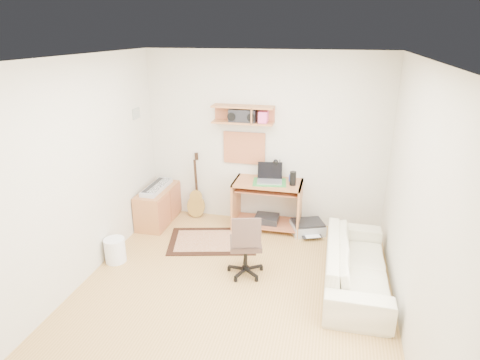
% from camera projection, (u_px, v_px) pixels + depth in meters
% --- Properties ---
extents(floor, '(3.60, 4.00, 0.01)m').
position_uv_depth(floor, '(232.00, 293.00, 4.70)').
color(floor, tan).
rests_on(floor, ground).
extents(ceiling, '(3.60, 4.00, 0.01)m').
position_uv_depth(ceiling, '(230.00, 58.00, 3.79)').
color(ceiling, white).
rests_on(ceiling, ground).
extents(back_wall, '(3.60, 0.01, 2.60)m').
position_uv_depth(back_wall, '(264.00, 140.00, 6.08)').
color(back_wall, beige).
rests_on(back_wall, ground).
extents(left_wall, '(0.01, 4.00, 2.60)m').
position_uv_depth(left_wall, '(77.00, 175.00, 4.63)').
color(left_wall, beige).
rests_on(left_wall, ground).
extents(right_wall, '(0.01, 4.00, 2.60)m').
position_uv_depth(right_wall, '(416.00, 204.00, 3.86)').
color(right_wall, beige).
rests_on(right_wall, ground).
extents(wall_shelf, '(0.90, 0.25, 0.26)m').
position_uv_depth(wall_shelf, '(243.00, 115.00, 5.88)').
color(wall_shelf, '#B67140').
rests_on(wall_shelf, back_wall).
extents(cork_board, '(0.64, 0.03, 0.49)m').
position_uv_depth(cork_board, '(244.00, 148.00, 6.16)').
color(cork_board, '#A88154').
rests_on(cork_board, back_wall).
extents(wall_photo, '(0.02, 0.20, 0.15)m').
position_uv_depth(wall_photo, '(136.00, 113.00, 5.85)').
color(wall_photo, '#4C8CBF').
rests_on(wall_photo, left_wall).
extents(desk, '(1.00, 0.55, 0.75)m').
position_uv_depth(desk, '(267.00, 205.00, 6.12)').
color(desk, '#B67140').
rests_on(desk, floor).
extents(laptop, '(0.41, 0.41, 0.28)m').
position_uv_depth(laptop, '(270.00, 174.00, 5.92)').
color(laptop, silver).
rests_on(laptop, desk).
extents(speaker, '(0.09, 0.09, 0.20)m').
position_uv_depth(speaker, '(293.00, 178.00, 5.83)').
color(speaker, black).
rests_on(speaker, desk).
extents(desk_lamp, '(0.11, 0.11, 0.32)m').
position_uv_depth(desk_lamp, '(280.00, 169.00, 6.03)').
color(desk_lamp, black).
rests_on(desk_lamp, desk).
extents(pencil_cup, '(0.07, 0.07, 0.10)m').
position_uv_depth(pencil_cup, '(291.00, 178.00, 5.99)').
color(pencil_cup, '#3840A9').
rests_on(pencil_cup, desk).
extents(boombox, '(0.39, 0.18, 0.20)m').
position_uv_depth(boombox, '(243.00, 116.00, 5.89)').
color(boombox, black).
rests_on(boombox, wall_shelf).
extents(rug, '(1.38, 1.08, 0.02)m').
position_uv_depth(rug, '(212.00, 241.00, 5.84)').
color(rug, '#CCB489').
rests_on(rug, floor).
extents(task_chair, '(0.53, 0.53, 0.84)m').
position_uv_depth(task_chair, '(246.00, 244.00, 4.93)').
color(task_chair, '#3C2C23').
rests_on(task_chair, floor).
extents(cabinet, '(0.40, 0.90, 0.55)m').
position_uv_depth(cabinet, '(158.00, 206.00, 6.35)').
color(cabinet, '#B67140').
rests_on(cabinet, floor).
extents(music_keyboard, '(0.23, 0.74, 0.06)m').
position_uv_depth(music_keyboard, '(157.00, 187.00, 6.25)').
color(music_keyboard, '#B2B5BA').
rests_on(music_keyboard, cabinet).
extents(guitar, '(0.31, 0.22, 1.06)m').
position_uv_depth(guitar, '(195.00, 186.00, 6.44)').
color(guitar, '#A67D33').
rests_on(guitar, floor).
extents(waste_basket, '(0.28, 0.28, 0.32)m').
position_uv_depth(waste_basket, '(115.00, 250.00, 5.29)').
color(waste_basket, white).
rests_on(waste_basket, floor).
extents(printer, '(0.56, 0.51, 0.17)m').
position_uv_depth(printer, '(307.00, 228.00, 6.06)').
color(printer, '#A5A8AA').
rests_on(printer, floor).
extents(sofa, '(0.52, 1.79, 0.70)m').
position_uv_depth(sofa, '(357.00, 258.00, 4.75)').
color(sofa, beige).
rests_on(sofa, floor).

